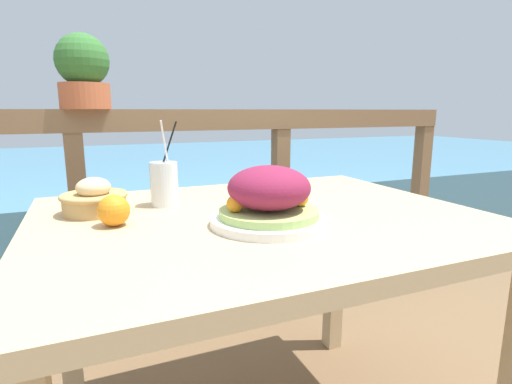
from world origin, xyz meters
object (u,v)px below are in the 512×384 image
(bread_basket, at_px, (94,199))
(drink_glass, at_px, (164,184))
(salad_plate, at_px, (269,200))
(potted_plant, at_px, (83,71))

(bread_basket, bearing_deg, drink_glass, 5.64)
(drink_glass, xyz_separation_m, bread_basket, (-0.19, -0.02, -0.03))
(drink_glass, bearing_deg, bread_basket, -174.36)
(salad_plate, distance_m, potted_plant, 1.04)
(drink_glass, distance_m, potted_plant, 0.72)
(salad_plate, height_order, bread_basket, salad_plate)
(salad_plate, xyz_separation_m, drink_glass, (-0.19, 0.30, 0.00))
(salad_plate, bearing_deg, bread_basket, 143.59)
(salad_plate, relative_size, potted_plant, 0.98)
(bread_basket, distance_m, potted_plant, 0.73)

